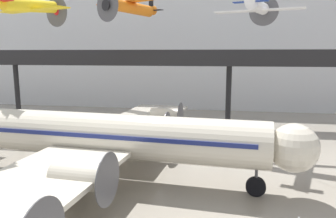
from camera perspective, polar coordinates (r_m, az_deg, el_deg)
The scene contains 6 objects.
hangar_back_wall at distance 55.48m, azimuth 10.59°, elevation 12.26°, with size 140.00×3.00×23.89m.
mezzanine_walkway at distance 41.99m, azimuth 10.67°, elevation 7.86°, with size 110.00×3.20×9.73m.
airliner_silver_main at distance 24.73m, azimuth -13.84°, elevation -4.44°, with size 32.06×36.38×9.49m.
suspended_plane_orange_highwing at distance 40.14m, azimuth -6.43°, elevation 17.20°, with size 9.25×8.27×7.62m.
suspended_plane_white_twin at distance 30.50m, azimuth 15.36°, elevation 16.83°, with size 7.73×6.51×8.38m.
suspended_plane_yellow_lowwing at distance 33.18m, azimuth -22.89°, elevation 16.18°, with size 8.02×6.88×8.38m.
Camera 1 is at (-0.65, -11.87, 9.28)m, focal length 35.00 mm.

